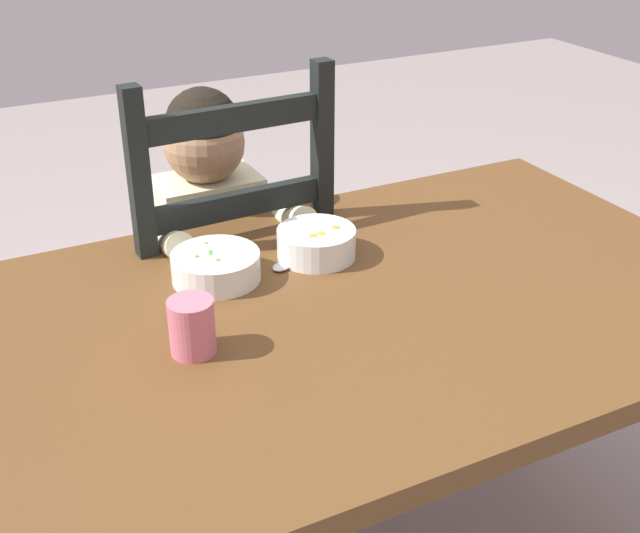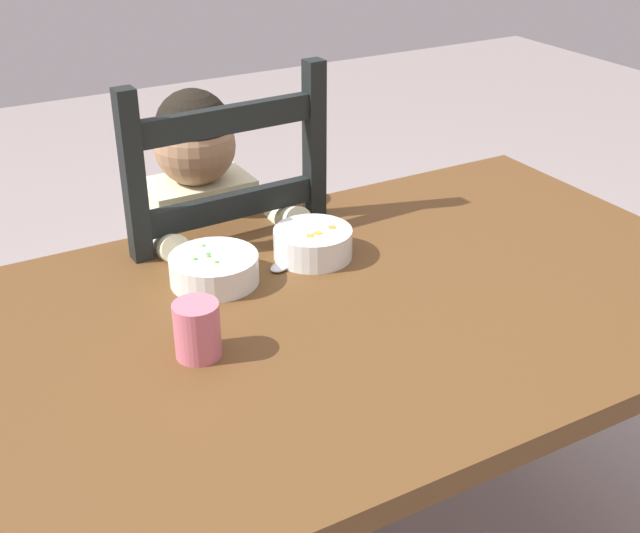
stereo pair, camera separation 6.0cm
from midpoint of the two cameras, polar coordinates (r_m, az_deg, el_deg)
dining_table at (r=1.46m, az=1.39°, el=-5.65°), size 1.39×0.86×0.73m
dining_chair at (r=1.87m, az=-8.45°, el=-2.78°), size 0.44×0.44×1.05m
child_figure at (r=1.79m, az=-8.81°, el=1.53°), size 0.32×0.31×0.98m
bowl_of_peas at (r=1.47m, az=-8.51°, el=-0.12°), size 0.16×0.16×0.05m
bowl_of_carrots at (r=1.54m, az=-1.61°, el=1.67°), size 0.15×0.15×0.06m
spoon at (r=1.52m, az=-3.51°, el=0.24°), size 0.13×0.09×0.01m
drinking_cup at (r=1.26m, az=-9.86°, el=-4.37°), size 0.07×0.07×0.09m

